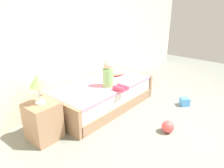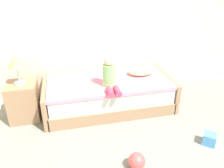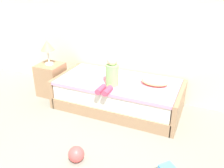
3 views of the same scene
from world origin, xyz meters
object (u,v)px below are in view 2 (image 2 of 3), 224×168
Objects in this scene: nightstand at (24,101)px; pillow at (141,71)px; table_lamp at (16,62)px; toy_block at (209,139)px; toy_ball at (137,161)px; child_figure at (110,74)px; bed at (109,94)px.

nightstand is 1.36× the size of pillow.
pillow is at bearing 3.86° from table_lamp.
pillow is 2.75× the size of toy_block.
toy_ball is (1.38, -1.38, -0.20)m from nightstand.
table_lamp is 0.88× the size of child_figure.
pillow reaches higher than nightstand.
child_figure is 1.64m from toy_block.
table_lamp is 2.24× the size of toy_ball.
pillow is at bearing 111.08° from toy_block.
table_lamp reaches higher than pillow.
toy_ball is (0.05, -1.18, -0.60)m from child_figure.
pillow is at bearing 69.33° from toy_ball.
toy_ball is at bearing -88.94° from bed.
toy_ball is 1.25× the size of toy_block.
child_figure is at bearing -152.20° from pillow.
nightstand is at bearing 153.91° from toy_block.
bed is at bearing 91.06° from toy_ball.
bed is 10.52× the size of toy_ball.
toy_ball is at bearing -87.37° from child_figure.
child_figure is at bearing -97.02° from bed.
table_lamp reaches higher than toy_ball.
table_lamp reaches higher than child_figure.
table_lamp is 1.36m from child_figure.
toy_block is (1.11, -1.24, -0.17)m from bed.
child_figure is 0.72m from pillow.
table_lamp is 2.12m from toy_ball.
child_figure is at bearing -8.48° from table_lamp.
nightstand is at bearing -178.67° from bed.
table_lamp is 2.87m from toy_block.
toy_block is (2.46, -1.20, -0.86)m from table_lamp.
table_lamp is at bearing 171.52° from child_figure.
nightstand is 3.75× the size of toy_block.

